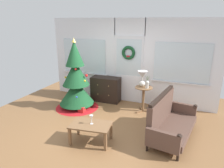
# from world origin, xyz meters

# --- Properties ---
(ground_plane) EXTENTS (6.76, 6.76, 0.00)m
(ground_plane) POSITION_xyz_m (0.00, 0.00, 0.00)
(ground_plane) COLOR brown
(back_wall_with_door) EXTENTS (5.20, 0.19, 2.55)m
(back_wall_with_door) POSITION_xyz_m (0.00, 2.08, 1.28)
(back_wall_with_door) COLOR white
(back_wall_with_door) RESTS_ON ground
(christmas_tree) EXTENTS (1.26, 1.26, 2.03)m
(christmas_tree) POSITION_xyz_m (-1.24, 1.00, 0.74)
(christmas_tree) COLOR #4C331E
(christmas_tree) RESTS_ON ground
(dresser_cabinet) EXTENTS (0.91, 0.47, 0.78)m
(dresser_cabinet) POSITION_xyz_m (-0.66, 1.79, 0.39)
(dresser_cabinet) COLOR black
(dresser_cabinet) RESTS_ON ground
(settee_sofa) EXTENTS (0.94, 1.73, 0.96)m
(settee_sofa) POSITION_xyz_m (1.46, 0.37, 0.38)
(settee_sofa) COLOR black
(settee_sofa) RESTS_ON ground
(side_table) EXTENTS (0.50, 0.48, 0.72)m
(side_table) POSITION_xyz_m (0.63, 1.46, 0.51)
(side_table) COLOR brown
(side_table) RESTS_ON ground
(table_lamp) EXTENTS (0.28, 0.28, 0.44)m
(table_lamp) POSITION_xyz_m (0.57, 1.50, 1.00)
(table_lamp) COLOR silver
(table_lamp) RESTS_ON side_table
(flower_vase) EXTENTS (0.11, 0.10, 0.35)m
(flower_vase) POSITION_xyz_m (0.73, 1.40, 0.83)
(flower_vase) COLOR beige
(flower_vase) RESTS_ON side_table
(coffee_table) EXTENTS (0.90, 0.63, 0.41)m
(coffee_table) POSITION_xyz_m (-0.02, -0.48, 0.35)
(coffee_table) COLOR brown
(coffee_table) RESTS_ON ground
(wine_glass) EXTENTS (0.08, 0.08, 0.20)m
(wine_glass) POSITION_xyz_m (-0.01, -0.45, 0.56)
(wine_glass) COLOR silver
(wine_glass) RESTS_ON coffee_table
(gift_box) EXTENTS (0.18, 0.16, 0.18)m
(gift_box) POSITION_xyz_m (-0.93, 0.73, 0.09)
(gift_box) COLOR red
(gift_box) RESTS_ON ground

